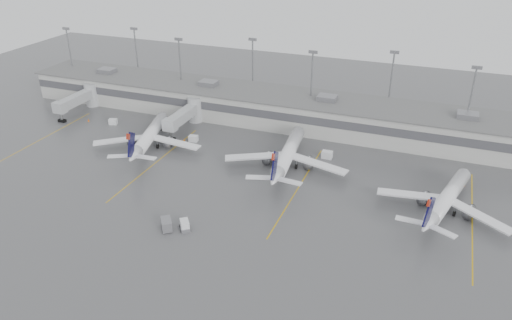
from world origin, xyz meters
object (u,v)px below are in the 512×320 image
(baggage_tug, at_px, (185,226))
(jet_mid_left, at_px, (149,136))
(jet_mid_right, at_px, (288,154))
(jet_far_right, at_px, (446,199))

(baggage_tug, bearing_deg, jet_mid_left, 94.58)
(baggage_tug, bearing_deg, jet_mid_right, 35.18)
(jet_mid_left, bearing_deg, baggage_tug, -63.75)
(jet_far_right, bearing_deg, jet_mid_left, -169.67)
(jet_mid_right, height_order, baggage_tug, jet_mid_right)
(jet_far_right, bearing_deg, jet_mid_right, -177.34)
(jet_mid_left, xyz_separation_m, jet_far_right, (70.64, -5.03, -0.09))
(jet_mid_left, bearing_deg, jet_mid_right, -11.52)
(jet_mid_right, bearing_deg, jet_far_right, -17.42)
(jet_mid_left, relative_size, jet_far_right, 1.03)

